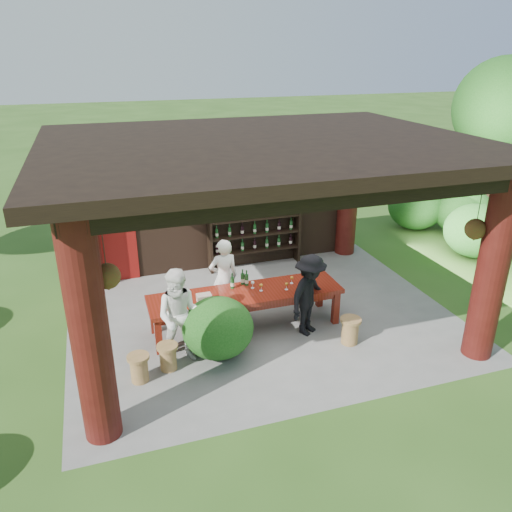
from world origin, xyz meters
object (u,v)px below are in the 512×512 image
object	(u,v)px
host	(224,278)
napkin_basket	(204,298)
guest_man	(310,295)
guest_woman	(180,316)
stool_near_right	(350,330)
stool_near_left	(168,356)
wine_shelf	(255,227)
stool_far_left	(139,367)
tasting_table	(246,298)

from	to	relation	value
host	napkin_basket	size ratio (longest dim) A/B	6.15
guest_man	guest_woman	bearing A→B (deg)	149.92
guest_woman	napkin_basket	distance (m)	0.76
stool_near_right	guest_woman	distance (m)	3.05
stool_near_right	host	world-z (taller)	host
stool_near_left	host	bearing A→B (deg)	47.95
stool_near_right	guest_woman	bearing A→B (deg)	171.60
wine_shelf	napkin_basket	world-z (taller)	wine_shelf
wine_shelf	guest_man	xyz separation A→B (m)	(-0.01, -3.29, -0.22)
stool_near_left	stool_near_right	world-z (taller)	stool_near_right
stool_near_right	host	distance (m)	2.62
guest_woman	guest_man	xyz separation A→B (m)	(2.40, 0.13, -0.05)
stool_far_left	host	distance (m)	2.57
stool_near_right	host	xyz separation A→B (m)	(-1.88, 1.75, 0.54)
guest_man	napkin_basket	xyz separation A→B (m)	(-1.88, 0.42, 0.03)
host	stool_near_right	bearing A→B (deg)	134.06
wine_shelf	tasting_table	xyz separation A→B (m)	(-1.07, -2.75, -0.37)
guest_woman	napkin_basket	bearing A→B (deg)	62.58
host	guest_woman	bearing A→B (deg)	47.16
stool_near_left	napkin_basket	distance (m)	1.25
stool_far_left	napkin_basket	size ratio (longest dim) A/B	1.81
tasting_table	stool_near_right	xyz separation A→B (m)	(1.62, -1.11, -0.37)
host	guest_woman	size ratio (longest dim) A/B	0.95
wine_shelf	stool_near_left	xyz separation A→B (m)	(-2.70, -3.63, -0.76)
stool_far_left	host	xyz separation A→B (m)	(1.86, 1.69, 0.55)
wine_shelf	napkin_basket	xyz separation A→B (m)	(-1.89, -2.86, -0.19)
host	guest_man	bearing A→B (deg)	135.10
tasting_table	guest_man	world-z (taller)	guest_man
stool_far_left	wine_shelf	bearing A→B (deg)	50.04
tasting_table	guest_woman	xyz separation A→B (m)	(-1.34, -0.67, 0.20)
wine_shelf	stool_far_left	size ratio (longest dim) A/B	4.83
guest_woman	wine_shelf	bearing A→B (deg)	70.86
host	napkin_basket	world-z (taller)	host
stool_far_left	host	size ratio (longest dim) A/B	0.29
stool_far_left	napkin_basket	bearing A→B (deg)	35.90
wine_shelf	guest_man	distance (m)	3.30
tasting_table	stool_near_right	bearing A→B (deg)	-34.23
stool_near_left	host	distance (m)	2.12
tasting_table	napkin_basket	xyz separation A→B (m)	(-0.82, -0.11, 0.18)
stool_near_right	napkin_basket	world-z (taller)	napkin_basket
wine_shelf	host	xyz separation A→B (m)	(-1.33, -2.11, -0.21)
host	tasting_table	bearing A→B (deg)	108.59
wine_shelf	guest_man	bearing A→B (deg)	-90.23
stool_near_right	stool_far_left	world-z (taller)	stool_near_right
tasting_table	guest_woman	bearing A→B (deg)	-153.58
stool_near_left	guest_woman	size ratio (longest dim) A/B	0.28
wine_shelf	host	size ratio (longest dim) A/B	1.42
stool_far_left	napkin_basket	distance (m)	1.70
napkin_basket	guest_woman	bearing A→B (deg)	-133.54
wine_shelf	stool_near_right	xyz separation A→B (m)	(0.55, -3.86, -0.74)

